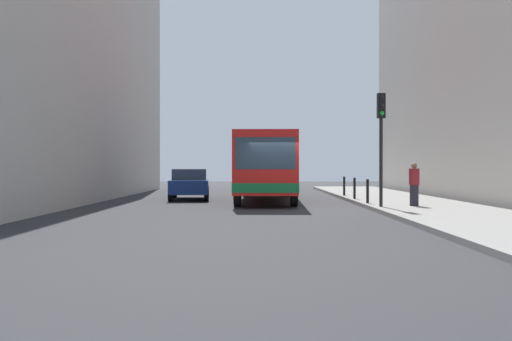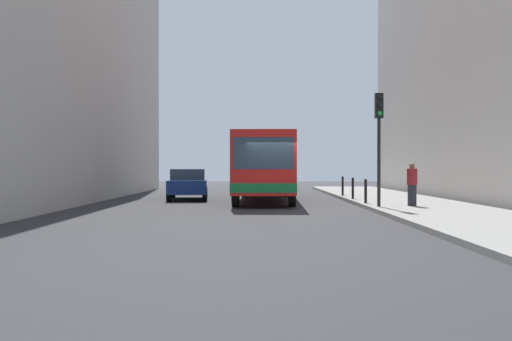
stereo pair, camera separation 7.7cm
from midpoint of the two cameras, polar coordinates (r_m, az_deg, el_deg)
ground_plane at (r=22.11m, az=2.38°, el=-3.76°), size 80.00×80.00×0.00m
sidewalk at (r=22.97m, az=15.99°, el=-3.43°), size 4.40×40.00×0.15m
building_left at (r=28.96m, az=-22.18°, el=14.41°), size 7.00×32.00×17.26m
bus at (r=27.02m, az=0.89°, el=0.66°), size 2.79×11.08×3.00m
car_beside_bus at (r=28.19m, az=-6.72°, el=-1.27°), size 2.15×4.53×1.48m
traffic_light at (r=21.32m, az=12.12°, el=4.16°), size 0.28×0.33×4.10m
bollard_near at (r=23.23m, az=10.83°, el=-2.02°), size 0.11×0.11×0.95m
bollard_mid at (r=26.21m, az=9.58°, el=-1.75°), size 0.11×0.11×0.95m
bollard_far at (r=29.19m, az=8.59°, el=-1.53°), size 0.11×0.11×0.95m
pedestrian_near_signal at (r=22.00m, az=15.23°, el=-1.34°), size 0.38×0.38×1.59m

